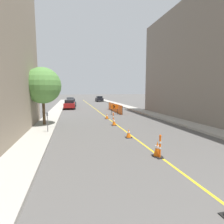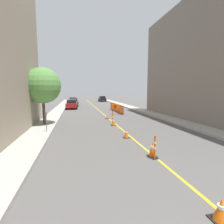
{
  "view_description": "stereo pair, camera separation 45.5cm",
  "coord_description": "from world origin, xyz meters",
  "px_view_note": "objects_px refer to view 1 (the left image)",
  "views": [
    {
      "loc": [
        -4.09,
        0.39,
        3.15
      ],
      "look_at": [
        -0.05,
        17.46,
        1.0
      ],
      "focal_mm": 28.0,
      "sensor_mm": 36.0,
      "label": 1
    },
    {
      "loc": [
        -3.65,
        0.29,
        3.15
      ],
      "look_at": [
        -0.05,
        17.46,
        1.0
      ],
      "focal_mm": 28.0,
      "sensor_mm": 36.0,
      "label": 2
    }
  ],
  "objects_px": {
    "parked_car_opposite_side": "(99,99)",
    "parking_meter_near_curb": "(47,118)",
    "delineator_post_front": "(160,148)",
    "traffic_cone_third": "(129,133)",
    "parked_car_curb_mid": "(71,102)",
    "traffic_cone_second": "(157,149)",
    "arrow_barricade_primary": "(115,107)",
    "parked_car_curb_far": "(70,101)",
    "delineator_post_rear": "(113,120)",
    "traffic_cone_fifth": "(107,116)",
    "street_tree_left_near": "(43,86)",
    "traffic_cone_fourth": "(114,122)",
    "parked_car_curb_near": "(70,104)"
  },
  "relations": [
    {
      "from": "parked_car_opposite_side",
      "to": "parking_meter_near_curb",
      "type": "relative_size",
      "value": 2.97
    },
    {
      "from": "delineator_post_front",
      "to": "parked_car_opposite_side",
      "type": "bearing_deg",
      "value": 84.56
    },
    {
      "from": "traffic_cone_third",
      "to": "parked_car_curb_mid",
      "type": "height_order",
      "value": "parked_car_curb_mid"
    },
    {
      "from": "parking_meter_near_curb",
      "to": "traffic_cone_second",
      "type": "bearing_deg",
      "value": -45.38
    },
    {
      "from": "arrow_barricade_primary",
      "to": "parking_meter_near_curb",
      "type": "distance_m",
      "value": 11.62
    },
    {
      "from": "parked_car_opposite_side",
      "to": "parked_car_curb_far",
      "type": "bearing_deg",
      "value": -134.91
    },
    {
      "from": "delineator_post_front",
      "to": "delineator_post_rear",
      "type": "height_order",
      "value": "delineator_post_rear"
    },
    {
      "from": "traffic_cone_fifth",
      "to": "street_tree_left_near",
      "type": "xyz_separation_m",
      "value": [
        -6.24,
        -2.81,
        3.3
      ]
    },
    {
      "from": "arrow_barricade_primary",
      "to": "delineator_post_front",
      "type": "bearing_deg",
      "value": -96.75
    },
    {
      "from": "traffic_cone_third",
      "to": "delineator_post_front",
      "type": "distance_m",
      "value": 3.76
    },
    {
      "from": "traffic_cone_fourth",
      "to": "delineator_post_rear",
      "type": "distance_m",
      "value": 0.21
    },
    {
      "from": "traffic_cone_third",
      "to": "parked_car_curb_far",
      "type": "relative_size",
      "value": 0.14
    },
    {
      "from": "traffic_cone_third",
      "to": "delineator_post_front",
      "type": "bearing_deg",
      "value": -85.93
    },
    {
      "from": "traffic_cone_third",
      "to": "parked_car_curb_far",
      "type": "height_order",
      "value": "parked_car_curb_far"
    },
    {
      "from": "parked_car_opposite_side",
      "to": "street_tree_left_near",
      "type": "xyz_separation_m",
      "value": [
        -10.45,
        -34.25,
        2.78
      ]
    },
    {
      "from": "parked_car_curb_mid",
      "to": "parked_car_curb_near",
      "type": "bearing_deg",
      "value": -95.4
    },
    {
      "from": "parked_car_curb_mid",
      "to": "traffic_cone_fourth",
      "type": "bearing_deg",
      "value": -83.05
    },
    {
      "from": "traffic_cone_second",
      "to": "parked_car_curb_near",
      "type": "height_order",
      "value": "parked_car_curb_near"
    },
    {
      "from": "parked_car_curb_mid",
      "to": "parked_car_curb_far",
      "type": "xyz_separation_m",
      "value": [
        -0.11,
        5.54,
        0.0
      ]
    },
    {
      "from": "parked_car_curb_far",
      "to": "delineator_post_rear",
      "type": "bearing_deg",
      "value": -79.16
    },
    {
      "from": "parked_car_opposite_side",
      "to": "street_tree_left_near",
      "type": "distance_m",
      "value": 35.91
    },
    {
      "from": "parked_car_curb_far",
      "to": "street_tree_left_near",
      "type": "height_order",
      "value": "street_tree_left_near"
    },
    {
      "from": "delineator_post_front",
      "to": "parked_car_curb_near",
      "type": "relative_size",
      "value": 0.26
    },
    {
      "from": "delineator_post_rear",
      "to": "street_tree_left_near",
      "type": "height_order",
      "value": "street_tree_left_near"
    },
    {
      "from": "traffic_cone_third",
      "to": "delineator_post_front",
      "type": "height_order",
      "value": "delineator_post_front"
    },
    {
      "from": "delineator_post_front",
      "to": "parked_car_opposite_side",
      "type": "distance_m",
      "value": 43.49
    },
    {
      "from": "parked_car_curb_near",
      "to": "parked_car_curb_far",
      "type": "distance_m",
      "value": 11.0
    },
    {
      "from": "traffic_cone_second",
      "to": "street_tree_left_near",
      "type": "bearing_deg",
      "value": 125.64
    },
    {
      "from": "traffic_cone_second",
      "to": "traffic_cone_fifth",
      "type": "xyz_separation_m",
      "value": [
        -0.08,
        11.62,
        -0.09
      ]
    },
    {
      "from": "delineator_post_rear",
      "to": "parking_meter_near_curb",
      "type": "relative_size",
      "value": 0.8
    },
    {
      "from": "parked_car_curb_mid",
      "to": "parking_meter_near_curb",
      "type": "xyz_separation_m",
      "value": [
        -1.68,
        -23.48,
        0.39
      ]
    },
    {
      "from": "traffic_cone_third",
      "to": "traffic_cone_fourth",
      "type": "distance_m",
      "value": 4.29
    },
    {
      "from": "street_tree_left_near",
      "to": "delineator_post_front",
      "type": "bearing_deg",
      "value": -55.01
    },
    {
      "from": "delineator_post_front",
      "to": "parked_car_curb_mid",
      "type": "bearing_deg",
      "value": 97.72
    },
    {
      "from": "traffic_cone_fifth",
      "to": "traffic_cone_third",
      "type": "bearing_deg",
      "value": -91.26
    },
    {
      "from": "traffic_cone_fourth",
      "to": "parked_car_opposite_side",
      "type": "height_order",
      "value": "parked_car_opposite_side"
    },
    {
      "from": "traffic_cone_third",
      "to": "parked_car_curb_mid",
      "type": "relative_size",
      "value": 0.14
    },
    {
      "from": "delineator_post_rear",
      "to": "traffic_cone_fourth",
      "type": "bearing_deg",
      "value": -63.91
    },
    {
      "from": "traffic_cone_third",
      "to": "traffic_cone_fourth",
      "type": "relative_size",
      "value": 0.91
    },
    {
      "from": "parked_car_curb_near",
      "to": "traffic_cone_fourth",
      "type": "bearing_deg",
      "value": -74.02
    },
    {
      "from": "parked_car_curb_near",
      "to": "delineator_post_rear",
      "type": "bearing_deg",
      "value": -74.11
    },
    {
      "from": "traffic_cone_third",
      "to": "traffic_cone_second",
      "type": "bearing_deg",
      "value": -85.82
    },
    {
      "from": "delineator_post_rear",
      "to": "parked_car_curb_far",
      "type": "relative_size",
      "value": 0.27
    },
    {
      "from": "parked_car_curb_far",
      "to": "parked_car_opposite_side",
      "type": "relative_size",
      "value": 1.02
    },
    {
      "from": "parked_car_curb_near",
      "to": "parking_meter_near_curb",
      "type": "bearing_deg",
      "value": -92.74
    },
    {
      "from": "arrow_barricade_primary",
      "to": "street_tree_left_near",
      "type": "distance_m",
      "value": 10.28
    },
    {
      "from": "parked_car_curb_mid",
      "to": "traffic_cone_second",
      "type": "bearing_deg",
      "value": -85.31
    },
    {
      "from": "traffic_cone_fifth",
      "to": "street_tree_left_near",
      "type": "distance_m",
      "value": 7.6
    },
    {
      "from": "delineator_post_rear",
      "to": "parked_car_curb_far",
      "type": "xyz_separation_m",
      "value": [
        -3.85,
        26.86,
        0.3
      ]
    },
    {
      "from": "traffic_cone_fourth",
      "to": "parked_car_opposite_side",
      "type": "relative_size",
      "value": 0.15
    }
  ]
}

